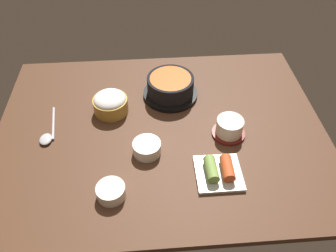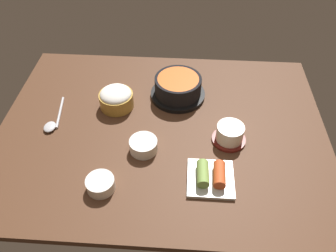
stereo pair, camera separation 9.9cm
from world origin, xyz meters
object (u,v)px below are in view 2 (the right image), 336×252
banchan_cup_center (143,145)px  tea_cup_with_saucer (230,134)px  side_bowl_near (100,184)px  spoon (53,122)px  rice_bowl (116,98)px  stone_pot (178,87)px  kimchi_plate (211,176)px

banchan_cup_center → tea_cup_with_saucer: bearing=12.2°
banchan_cup_center → side_bowl_near: (-9.50, -13.79, -0.15)cm
tea_cup_with_saucer → spoon: 54.05cm
spoon → rice_bowl: bearing=27.5°
side_bowl_near → spoon: 30.00cm
spoon → stone_pot: bearing=22.9°
stone_pot → banchan_cup_center: 26.25cm
stone_pot → banchan_cup_center: size_ratio=2.28×
tea_cup_with_saucer → banchan_cup_center: bearing=-167.8°
kimchi_plate → spoon: 51.47cm
stone_pot → spoon: stone_pot is taller
banchan_cup_center → spoon: banchan_cup_center is taller
kimchi_plate → tea_cup_with_saucer: bearing=68.7°
side_bowl_near → stone_pot: bearing=64.7°
rice_bowl → tea_cup_with_saucer: (35.51, -12.99, -0.67)cm
banchan_cup_center → side_bowl_near: bearing=-124.6°
stone_pot → kimchi_plate: stone_pot is taller
banchan_cup_center → kimchi_plate: (18.90, -9.33, -0.43)cm
tea_cup_with_saucer → rice_bowl: bearing=159.9°
spoon → side_bowl_near: bearing=-48.7°
rice_bowl → side_bowl_near: bearing=-87.5°
spoon → kimchi_plate: bearing=-20.5°
rice_bowl → kimchi_plate: rice_bowl is taller
banchan_cup_center → side_bowl_near: size_ratio=1.08×
kimchi_plate → side_bowl_near: size_ratio=1.66×
stone_pot → tea_cup_with_saucer: 25.12cm
kimchi_plate → side_bowl_near: bearing=-171.1°
rice_bowl → side_bowl_near: (1.39, -32.10, -1.60)cm
tea_cup_with_saucer → stone_pot: bearing=129.4°
stone_pot → side_bowl_near: size_ratio=2.46×
rice_bowl → tea_cup_with_saucer: bearing=-20.1°
kimchi_plate → rice_bowl: bearing=137.2°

